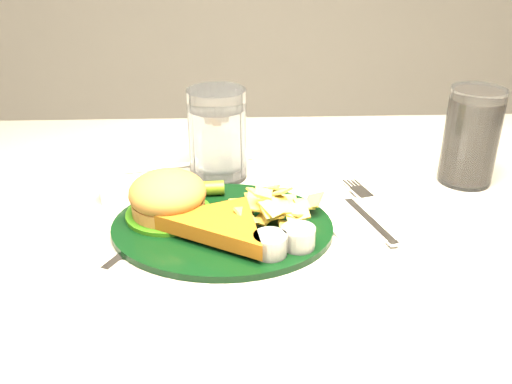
% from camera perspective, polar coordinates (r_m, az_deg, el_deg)
% --- Properties ---
extents(dinner_plate, '(0.29, 0.25, 0.06)m').
position_cam_1_polar(dinner_plate, '(0.69, -3.43, -1.60)').
color(dinner_plate, black).
rests_on(dinner_plate, table).
extents(water_glass, '(0.10, 0.10, 0.13)m').
position_cam_1_polar(water_glass, '(0.82, -3.88, 5.76)').
color(water_glass, white).
rests_on(water_glass, table).
extents(cola_glass, '(0.10, 0.10, 0.14)m').
position_cam_1_polar(cola_glass, '(0.86, 20.72, 5.21)').
color(cola_glass, black).
rests_on(cola_glass, table).
extents(fork_napkin, '(0.16, 0.19, 0.01)m').
position_cam_1_polar(fork_napkin, '(0.74, 11.16, -2.50)').
color(fork_napkin, white).
rests_on(fork_napkin, table).
extents(spoon, '(0.11, 0.16, 0.01)m').
position_cam_1_polar(spoon, '(0.69, -11.87, -4.92)').
color(spoon, silver).
rests_on(spoon, table).
extents(ramekin, '(0.05, 0.05, 0.03)m').
position_cam_1_polar(ramekin, '(0.79, -13.81, 0.10)').
color(ramekin, silver).
rests_on(ramekin, table).
extents(wrapped_straw, '(0.21, 0.12, 0.01)m').
position_cam_1_polar(wrapped_straw, '(0.88, -6.51, 2.79)').
color(wrapped_straw, white).
rests_on(wrapped_straw, table).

